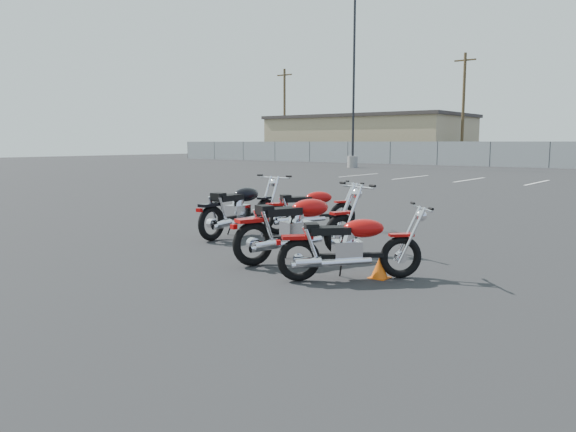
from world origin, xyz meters
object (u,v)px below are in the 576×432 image
Objects in this scene: motorcycle_third_red at (350,246)px; motorcycle_rear_red at (299,227)px; motorcycle_second_black at (240,209)px; motorcycle_front_red at (310,210)px.

motorcycle_rear_red is at bearing 155.22° from motorcycle_third_red.
motorcycle_rear_red reaches higher than motorcycle_second_black.
motorcycle_front_red is 1.40m from motorcycle_second_black.
motorcycle_front_red is at bearing 133.08° from motorcycle_third_red.
motorcycle_second_black is 3.89m from motorcycle_third_red.
motorcycle_front_red is 1.13× the size of motorcycle_third_red.
motorcycle_second_black is at bearing 153.91° from motorcycle_third_red.
motorcycle_front_red reaches higher than motorcycle_third_red.
motorcycle_third_red is 0.73× the size of motorcycle_rear_red.
motorcycle_third_red is at bearing -46.92° from motorcycle_front_red.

